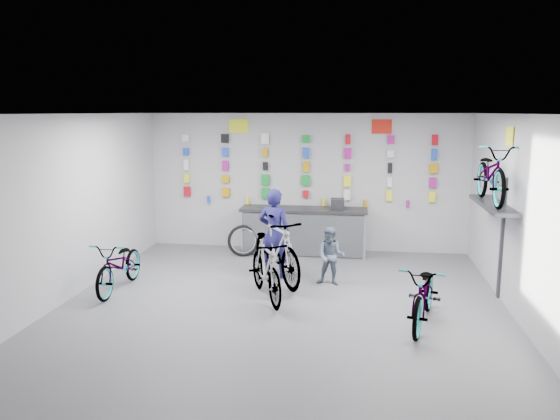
% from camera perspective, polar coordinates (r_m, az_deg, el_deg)
% --- Properties ---
extents(floor, '(8.00, 8.00, 0.00)m').
position_cam_1_polar(floor, '(8.52, -0.02, -10.61)').
color(floor, '#4E4E53').
rests_on(floor, ground).
extents(ceiling, '(8.00, 8.00, 0.00)m').
position_cam_1_polar(ceiling, '(7.96, -0.02, 10.01)').
color(ceiling, white).
rests_on(ceiling, wall_back).
extents(wall_back, '(7.00, 0.00, 7.00)m').
position_cam_1_polar(wall_back, '(12.03, 2.74, 2.92)').
color(wall_back, '#B9B9BC').
rests_on(wall_back, floor).
extents(wall_front, '(7.00, 0.00, 7.00)m').
position_cam_1_polar(wall_front, '(4.32, -7.85, -10.63)').
color(wall_front, '#B9B9BC').
rests_on(wall_front, floor).
extents(wall_left, '(0.00, 8.00, 8.00)m').
position_cam_1_polar(wall_left, '(9.27, -21.95, -0.02)').
color(wall_left, '#B9B9BC').
rests_on(wall_left, floor).
extents(wall_right, '(0.00, 8.00, 8.00)m').
position_cam_1_polar(wall_right, '(8.36, 24.47, -1.25)').
color(wall_right, '#B9B9BC').
rests_on(wall_right, floor).
extents(counter, '(2.70, 0.66, 1.00)m').
position_cam_1_polar(counter, '(11.75, 2.48, -2.27)').
color(counter, black).
rests_on(counter, floor).
extents(merch_wall, '(5.56, 0.08, 1.56)m').
position_cam_1_polar(merch_wall, '(11.92, 2.72, 4.22)').
color(merch_wall, red).
rests_on(merch_wall, wall_back).
extents(wall_bracket, '(0.39, 1.90, 2.00)m').
position_cam_1_polar(wall_bracket, '(9.46, 21.47, -0.01)').
color(wall_bracket, '#333338').
rests_on(wall_bracket, wall_right).
extents(sign_left, '(0.42, 0.02, 0.30)m').
position_cam_1_polar(sign_left, '(12.15, -4.36, 8.75)').
color(sign_left, '#F0FD27').
rests_on(sign_left, wall_back).
extents(sign_right, '(0.42, 0.02, 0.30)m').
position_cam_1_polar(sign_right, '(11.87, 10.58, 8.57)').
color(sign_right, red).
rests_on(sign_right, wall_back).
extents(sign_side, '(0.02, 0.40, 0.30)m').
position_cam_1_polar(sign_side, '(9.38, 22.86, 7.11)').
color(sign_side, '#F0FD27').
rests_on(sign_side, wall_right).
extents(bike_left, '(0.60, 1.71, 0.90)m').
position_cam_1_polar(bike_left, '(9.77, -16.39, -5.52)').
color(bike_left, gray).
rests_on(bike_left, floor).
extents(bike_center, '(1.17, 1.78, 1.04)m').
position_cam_1_polar(bike_center, '(8.92, -1.48, -6.09)').
color(bike_center, gray).
rests_on(bike_center, floor).
extents(bike_right, '(1.02, 1.87, 0.93)m').
position_cam_1_polar(bike_right, '(8.16, 14.91, -8.45)').
color(bike_right, gray).
rests_on(bike_right, floor).
extents(bike_service, '(1.53, 2.01, 1.21)m').
position_cam_1_polar(bike_service, '(9.80, -0.36, -4.10)').
color(bike_service, gray).
rests_on(bike_service, floor).
extents(bike_wall, '(0.63, 1.80, 0.95)m').
position_cam_1_polar(bike_wall, '(9.36, 21.24, 3.55)').
color(bike_wall, gray).
rests_on(bike_wall, wall_bracket).
extents(clerk, '(0.67, 0.51, 1.66)m').
position_cam_1_polar(clerk, '(10.05, -0.60, -2.43)').
color(clerk, '#19164D').
rests_on(clerk, floor).
extents(customer, '(0.55, 0.45, 1.04)m').
position_cam_1_polar(customer, '(9.68, 5.33, -4.83)').
color(customer, slate).
rests_on(customer, floor).
extents(spare_wheel, '(0.70, 0.39, 0.67)m').
position_cam_1_polar(spare_wheel, '(11.62, -3.86, -3.23)').
color(spare_wheel, black).
rests_on(spare_wheel, floor).
extents(register, '(0.30, 0.32, 0.22)m').
position_cam_1_polar(register, '(11.59, 6.03, 0.65)').
color(register, black).
rests_on(register, counter).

